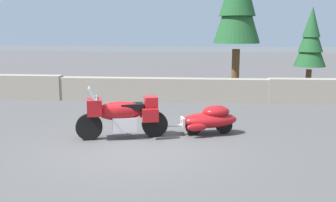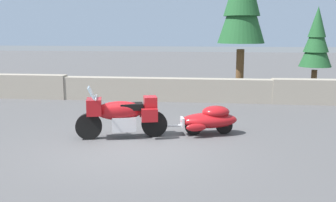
% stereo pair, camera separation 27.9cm
% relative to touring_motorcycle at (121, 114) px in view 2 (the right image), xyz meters
% --- Properties ---
extents(ground_plane, '(80.00, 80.00, 0.00)m').
position_rel_touring_motorcycle_xyz_m(ground_plane, '(0.47, -0.77, -0.62)').
color(ground_plane, '#4C4C4F').
extents(stone_guard_wall, '(24.00, 0.56, 0.95)m').
position_rel_touring_motorcycle_xyz_m(stone_guard_wall, '(0.53, 5.31, -0.16)').
color(stone_guard_wall, gray).
rests_on(stone_guard_wall, ground).
extents(distant_ridgeline, '(240.00, 80.00, 16.00)m').
position_rel_touring_motorcycle_xyz_m(distant_ridgeline, '(0.47, 95.31, 7.38)').
color(distant_ridgeline, '#7F93AD').
rests_on(distant_ridgeline, ground).
extents(touring_motorcycle, '(2.27, 1.10, 1.33)m').
position_rel_touring_motorcycle_xyz_m(touring_motorcycle, '(0.00, 0.00, 0.00)').
color(touring_motorcycle, black).
rests_on(touring_motorcycle, ground).
extents(car_shaped_trailer, '(2.22, 1.08, 0.76)m').
position_rel_touring_motorcycle_xyz_m(car_shaped_trailer, '(2.20, 0.60, -0.21)').
color(car_shaped_trailer, black).
rests_on(car_shaped_trailer, ground).
extents(pine_tree_secondary, '(1.32, 1.32, 3.67)m').
position_rel_touring_motorcycle_xyz_m(pine_tree_secondary, '(6.48, 7.42, 1.67)').
color(pine_tree_secondary, brown).
rests_on(pine_tree_secondary, ground).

